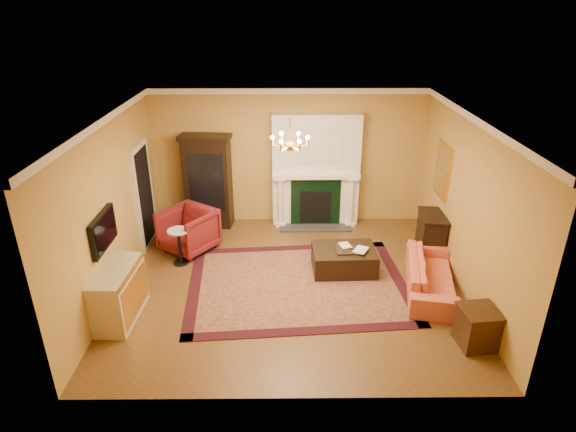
{
  "coord_description": "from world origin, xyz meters",
  "views": [
    {
      "loc": [
        -0.1,
        -7.41,
        4.69
      ],
      "look_at": [
        -0.03,
        0.3,
        1.19
      ],
      "focal_mm": 30.0,
      "sensor_mm": 36.0,
      "label": 1
    }
  ],
  "objects_px": {
    "end_table": "(477,328)",
    "console_table": "(431,236)",
    "pedestal_table": "(179,244)",
    "leather_ottoman": "(344,259)",
    "china_cabinet": "(208,183)",
    "commode": "(118,294)",
    "wingback_armchair": "(188,228)",
    "coral_sofa": "(432,270)"
  },
  "relations": [
    {
      "from": "commode",
      "to": "console_table",
      "type": "distance_m",
      "value": 5.86
    },
    {
      "from": "pedestal_table",
      "to": "end_table",
      "type": "distance_m",
      "value": 5.41
    },
    {
      "from": "leather_ottoman",
      "to": "pedestal_table",
      "type": "bearing_deg",
      "value": 172.99
    },
    {
      "from": "console_table",
      "to": "leather_ottoman",
      "type": "relative_size",
      "value": 0.74
    },
    {
      "from": "china_cabinet",
      "to": "console_table",
      "type": "distance_m",
      "value": 4.81
    },
    {
      "from": "console_table",
      "to": "leather_ottoman",
      "type": "bearing_deg",
      "value": -156.56
    },
    {
      "from": "end_table",
      "to": "leather_ottoman",
      "type": "distance_m",
      "value": 2.75
    },
    {
      "from": "china_cabinet",
      "to": "end_table",
      "type": "height_order",
      "value": "china_cabinet"
    },
    {
      "from": "pedestal_table",
      "to": "leather_ottoman",
      "type": "bearing_deg",
      "value": -5.17
    },
    {
      "from": "wingback_armchair",
      "to": "pedestal_table",
      "type": "distance_m",
      "value": 0.57
    },
    {
      "from": "leather_ottoman",
      "to": "wingback_armchair",
      "type": "bearing_deg",
      "value": 162.72
    },
    {
      "from": "end_table",
      "to": "china_cabinet",
      "type": "bearing_deg",
      "value": 136.86
    },
    {
      "from": "leather_ottoman",
      "to": "coral_sofa",
      "type": "bearing_deg",
      "value": -27.07
    },
    {
      "from": "end_table",
      "to": "console_table",
      "type": "relative_size",
      "value": 0.68
    },
    {
      "from": "end_table",
      "to": "leather_ottoman",
      "type": "xyz_separation_m",
      "value": [
        -1.7,
        2.16,
        -0.06
      ]
    },
    {
      "from": "wingback_armchair",
      "to": "end_table",
      "type": "height_order",
      "value": "wingback_armchair"
    },
    {
      "from": "wingback_armchair",
      "to": "console_table",
      "type": "xyz_separation_m",
      "value": [
        4.81,
        -0.28,
        -0.05
      ]
    },
    {
      "from": "pedestal_table",
      "to": "leather_ottoman",
      "type": "height_order",
      "value": "pedestal_table"
    },
    {
      "from": "commode",
      "to": "china_cabinet",
      "type": "bearing_deg",
      "value": 77.4
    },
    {
      "from": "pedestal_table",
      "to": "commode",
      "type": "distance_m",
      "value": 1.83
    },
    {
      "from": "china_cabinet",
      "to": "leather_ottoman",
      "type": "bearing_deg",
      "value": -29.75
    },
    {
      "from": "china_cabinet",
      "to": "console_table",
      "type": "xyz_separation_m",
      "value": [
        4.54,
        -1.49,
        -0.56
      ]
    },
    {
      "from": "console_table",
      "to": "end_table",
      "type": "bearing_deg",
      "value": -85.47
    },
    {
      "from": "coral_sofa",
      "to": "pedestal_table",
      "type": "bearing_deg",
      "value": 89.54
    },
    {
      "from": "coral_sofa",
      "to": "console_table",
      "type": "height_order",
      "value": "console_table"
    },
    {
      "from": "china_cabinet",
      "to": "coral_sofa",
      "type": "bearing_deg",
      "value": -26.26
    },
    {
      "from": "commode",
      "to": "pedestal_table",
      "type": "bearing_deg",
      "value": 72.83
    },
    {
      "from": "leather_ottoman",
      "to": "console_table",
      "type": "bearing_deg",
      "value": 15.81
    },
    {
      "from": "china_cabinet",
      "to": "wingback_armchair",
      "type": "xyz_separation_m",
      "value": [
        -0.26,
        -1.2,
        -0.51
      ]
    },
    {
      "from": "coral_sofa",
      "to": "console_table",
      "type": "bearing_deg",
      "value": -3.18
    },
    {
      "from": "pedestal_table",
      "to": "coral_sofa",
      "type": "xyz_separation_m",
      "value": [
        4.56,
        -0.96,
        -0.03
      ]
    },
    {
      "from": "pedestal_table",
      "to": "end_table",
      "type": "xyz_separation_m",
      "value": [
        4.82,
        -2.44,
        -0.13
      ]
    },
    {
      "from": "pedestal_table",
      "to": "commode",
      "type": "relative_size",
      "value": 0.61
    },
    {
      "from": "console_table",
      "to": "commode",
      "type": "bearing_deg",
      "value": -154.32
    },
    {
      "from": "wingback_armchair",
      "to": "coral_sofa",
      "type": "xyz_separation_m",
      "value": [
        4.49,
        -1.52,
        -0.09
      ]
    },
    {
      "from": "leather_ottoman",
      "to": "commode",
      "type": "bearing_deg",
      "value": -160.93
    },
    {
      "from": "end_table",
      "to": "console_table",
      "type": "height_order",
      "value": "console_table"
    },
    {
      "from": "commode",
      "to": "end_table",
      "type": "xyz_separation_m",
      "value": [
        5.45,
        -0.72,
        -0.15
      ]
    },
    {
      "from": "china_cabinet",
      "to": "end_table",
      "type": "relative_size",
      "value": 3.41
    },
    {
      "from": "wingback_armchair",
      "to": "coral_sofa",
      "type": "distance_m",
      "value": 4.74
    },
    {
      "from": "wingback_armchair",
      "to": "end_table",
      "type": "xyz_separation_m",
      "value": [
        4.75,
        -3.0,
        -0.19
      ]
    },
    {
      "from": "console_table",
      "to": "leather_ottoman",
      "type": "distance_m",
      "value": 1.86
    }
  ]
}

